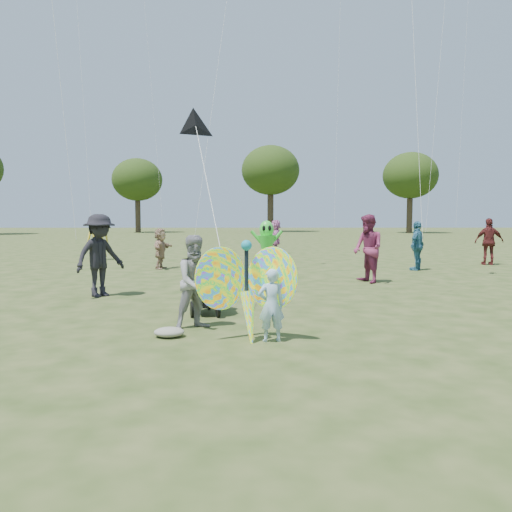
{
  "coord_description": "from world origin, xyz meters",
  "views": [
    {
      "loc": [
        -0.27,
        -7.98,
        1.84
      ],
      "look_at": [
        -0.2,
        1.5,
        1.1
      ],
      "focal_mm": 35.0,
      "sensor_mm": 36.0,
      "label": 1
    }
  ],
  "objects_px": {
    "crowd_b": "(100,256)",
    "crowd_c": "(417,246)",
    "child_girl": "(271,305)",
    "crowd_d": "(161,248)",
    "crowd_h": "(489,242)",
    "crowd_g": "(98,238)",
    "adult_man": "(197,282)",
    "crowd_j": "(276,237)",
    "jogging_stroller": "(207,282)",
    "crowd_e": "(368,249)",
    "butterfly_kite": "(247,291)",
    "alien_kite": "(267,245)"
  },
  "relations": [
    {
      "from": "crowd_b",
      "to": "crowd_c",
      "type": "bearing_deg",
      "value": -19.71
    },
    {
      "from": "child_girl",
      "to": "crowd_d",
      "type": "bearing_deg",
      "value": -79.97
    },
    {
      "from": "crowd_b",
      "to": "crowd_h",
      "type": "distance_m",
      "value": 14.75
    },
    {
      "from": "crowd_c",
      "to": "crowd_g",
      "type": "distance_m",
      "value": 13.11
    },
    {
      "from": "adult_man",
      "to": "crowd_c",
      "type": "xyz_separation_m",
      "value": [
        6.62,
        9.02,
        0.08
      ]
    },
    {
      "from": "crowd_h",
      "to": "crowd_j",
      "type": "bearing_deg",
      "value": -28.24
    },
    {
      "from": "crowd_d",
      "to": "crowd_h",
      "type": "distance_m",
      "value": 12.47
    },
    {
      "from": "adult_man",
      "to": "jogging_stroller",
      "type": "distance_m",
      "value": 1.31
    },
    {
      "from": "crowd_b",
      "to": "crowd_h",
      "type": "bearing_deg",
      "value": -20.28
    },
    {
      "from": "crowd_d",
      "to": "crowd_e",
      "type": "height_order",
      "value": "crowd_e"
    },
    {
      "from": "crowd_d",
      "to": "crowd_j",
      "type": "xyz_separation_m",
      "value": [
        4.43,
        7.02,
        0.13
      ]
    },
    {
      "from": "crowd_d",
      "to": "butterfly_kite",
      "type": "relative_size",
      "value": 0.84
    },
    {
      "from": "crowd_c",
      "to": "crowd_h",
      "type": "bearing_deg",
      "value": 158.58
    },
    {
      "from": "child_girl",
      "to": "alien_kite",
      "type": "height_order",
      "value": "alien_kite"
    },
    {
      "from": "butterfly_kite",
      "to": "crowd_d",
      "type": "bearing_deg",
      "value": 107.11
    },
    {
      "from": "child_girl",
      "to": "crowd_g",
      "type": "relative_size",
      "value": 0.57
    },
    {
      "from": "crowd_d",
      "to": "jogging_stroller",
      "type": "bearing_deg",
      "value": -152.5
    },
    {
      "from": "butterfly_kite",
      "to": "crowd_b",
      "type": "bearing_deg",
      "value": 129.68
    },
    {
      "from": "adult_man",
      "to": "jogging_stroller",
      "type": "relative_size",
      "value": 1.4
    },
    {
      "from": "child_girl",
      "to": "crowd_c",
      "type": "xyz_separation_m",
      "value": [
        5.42,
        9.9,
        0.31
      ]
    },
    {
      "from": "crowd_e",
      "to": "child_girl",
      "type": "bearing_deg",
      "value": -42.54
    },
    {
      "from": "crowd_c",
      "to": "jogging_stroller",
      "type": "relative_size",
      "value": 1.54
    },
    {
      "from": "child_girl",
      "to": "crowd_j",
      "type": "height_order",
      "value": "crowd_j"
    },
    {
      "from": "crowd_j",
      "to": "alien_kite",
      "type": "distance_m",
      "value": 9.21
    },
    {
      "from": "crowd_h",
      "to": "butterfly_kite",
      "type": "height_order",
      "value": "crowd_h"
    },
    {
      "from": "crowd_h",
      "to": "jogging_stroller",
      "type": "xyz_separation_m",
      "value": [
        -9.99,
        -9.65,
        -0.29
      ]
    },
    {
      "from": "crowd_e",
      "to": "crowd_j",
      "type": "relative_size",
      "value": 1.12
    },
    {
      "from": "crowd_b",
      "to": "crowd_d",
      "type": "relative_size",
      "value": 1.31
    },
    {
      "from": "butterfly_kite",
      "to": "crowd_c",
      "type": "bearing_deg",
      "value": 59.58
    },
    {
      "from": "crowd_b",
      "to": "crowd_d",
      "type": "xyz_separation_m",
      "value": [
        0.25,
        6.23,
        -0.23
      ]
    },
    {
      "from": "crowd_g",
      "to": "crowd_j",
      "type": "bearing_deg",
      "value": 11.92
    },
    {
      "from": "crowd_e",
      "to": "crowd_c",
      "type": "bearing_deg",
      "value": 124.6
    },
    {
      "from": "adult_man",
      "to": "crowd_c",
      "type": "bearing_deg",
      "value": 23.17
    },
    {
      "from": "crowd_g",
      "to": "crowd_h",
      "type": "distance_m",
      "value": 15.97
    },
    {
      "from": "jogging_stroller",
      "to": "crowd_c",
      "type": "bearing_deg",
      "value": 36.69
    },
    {
      "from": "adult_man",
      "to": "crowd_d",
      "type": "bearing_deg",
      "value": 73.29
    },
    {
      "from": "crowd_j",
      "to": "jogging_stroller",
      "type": "distance_m",
      "value": 15.43
    },
    {
      "from": "crowd_e",
      "to": "butterfly_kite",
      "type": "distance_m",
      "value": 7.35
    },
    {
      "from": "crowd_j",
      "to": "crowd_b",
      "type": "bearing_deg",
      "value": -13.59
    },
    {
      "from": "adult_man",
      "to": "crowd_d",
      "type": "xyz_separation_m",
      "value": [
        -2.36,
        9.57,
        -0.05
      ]
    },
    {
      "from": "crowd_g",
      "to": "crowd_j",
      "type": "xyz_separation_m",
      "value": [
        7.82,
        3.24,
        -0.1
      ]
    },
    {
      "from": "crowd_b",
      "to": "jogging_stroller",
      "type": "xyz_separation_m",
      "value": [
        2.66,
        -2.05,
        -0.34
      ]
    },
    {
      "from": "crowd_b",
      "to": "crowd_e",
      "type": "relative_size",
      "value": 0.99
    },
    {
      "from": "crowd_b",
      "to": "crowd_d",
      "type": "bearing_deg",
      "value": 36.37
    },
    {
      "from": "butterfly_kite",
      "to": "adult_man",
      "type": "bearing_deg",
      "value": 135.73
    },
    {
      "from": "child_girl",
      "to": "alien_kite",
      "type": "xyz_separation_m",
      "value": [
        0.16,
        8.29,
        0.43
      ]
    },
    {
      "from": "crowd_e",
      "to": "butterfly_kite",
      "type": "xyz_separation_m",
      "value": [
        -3.31,
        -6.56,
        -0.21
      ]
    },
    {
      "from": "alien_kite",
      "to": "adult_man",
      "type": "bearing_deg",
      "value": -100.39
    },
    {
      "from": "crowd_e",
      "to": "crowd_j",
      "type": "height_order",
      "value": "crowd_e"
    },
    {
      "from": "crowd_j",
      "to": "butterfly_kite",
      "type": "height_order",
      "value": "crowd_j"
    }
  ]
}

